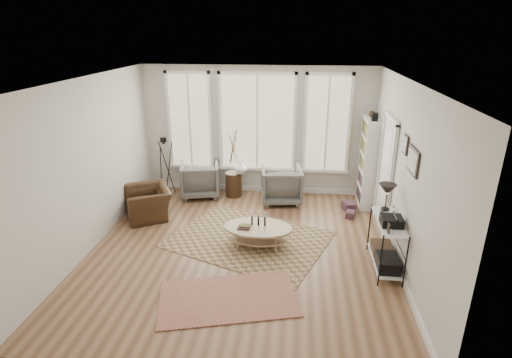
# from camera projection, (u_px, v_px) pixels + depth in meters

# --- Properties ---
(room) EXTENTS (5.50, 5.54, 2.90)m
(room) POSITION_uv_depth(u_px,v_px,m) (241.00, 172.00, 6.52)
(room) COLOR #8C6648
(room) RESTS_ON ground
(bay_window) EXTENTS (4.14, 0.12, 2.24)m
(bay_window) POSITION_uv_depth(u_px,v_px,m) (257.00, 125.00, 8.96)
(bay_window) COLOR #CDBE82
(bay_window) RESTS_ON ground
(door) EXTENTS (0.09, 1.06, 2.22)m
(door) POSITION_uv_depth(u_px,v_px,m) (386.00, 172.00, 7.42)
(door) COLOR silver
(door) RESTS_ON ground
(bookcase) EXTENTS (0.31, 0.85, 2.06)m
(bookcase) POSITION_uv_depth(u_px,v_px,m) (368.00, 163.00, 8.49)
(bookcase) COLOR white
(bookcase) RESTS_ON ground
(low_shelf) EXTENTS (0.38, 1.08, 1.30)m
(low_shelf) POSITION_uv_depth(u_px,v_px,m) (387.00, 239.00, 6.31)
(low_shelf) COLOR white
(low_shelf) RESTS_ON ground
(wall_art) EXTENTS (0.04, 0.88, 0.44)m
(wall_art) POSITION_uv_depth(u_px,v_px,m) (411.00, 156.00, 5.83)
(wall_art) COLOR black
(wall_art) RESTS_ON ground
(rug_main) EXTENTS (3.24, 2.87, 0.01)m
(rug_main) POSITION_uv_depth(u_px,v_px,m) (249.00, 239.00, 7.32)
(rug_main) COLOR brown
(rug_main) RESTS_ON ground
(rug_runner) EXTENTS (2.16, 1.54, 0.01)m
(rug_runner) POSITION_uv_depth(u_px,v_px,m) (228.00, 298.00, 5.71)
(rug_runner) COLOR maroon
(rug_runner) RESTS_ON ground
(coffee_table) EXTENTS (1.23, 0.81, 0.55)m
(coffee_table) POSITION_uv_depth(u_px,v_px,m) (258.00, 231.00, 7.01)
(coffee_table) COLOR tan
(coffee_table) RESTS_ON ground
(armchair_left) EXTENTS (1.01, 1.03, 0.79)m
(armchair_left) POSITION_uv_depth(u_px,v_px,m) (200.00, 179.00, 9.14)
(armchair_left) COLOR slate
(armchair_left) RESTS_ON ground
(armchair_right) EXTENTS (0.97, 0.99, 0.80)m
(armchair_right) POSITION_uv_depth(u_px,v_px,m) (281.00, 185.00, 8.81)
(armchair_right) COLOR slate
(armchair_right) RESTS_ON ground
(side_table) EXTENTS (0.38, 0.38, 1.58)m
(side_table) POSITION_uv_depth(u_px,v_px,m) (233.00, 165.00, 8.99)
(side_table) COLOR #392516
(side_table) RESTS_ON ground
(vase) EXTENTS (0.27, 0.27, 0.28)m
(vase) POSITION_uv_depth(u_px,v_px,m) (241.00, 168.00, 8.96)
(vase) COLOR silver
(vase) RESTS_ON side_table
(accent_chair) EXTENTS (1.23, 1.19, 0.62)m
(accent_chair) POSITION_uv_depth(u_px,v_px,m) (148.00, 203.00, 8.12)
(accent_chair) COLOR #392516
(accent_chair) RESTS_ON ground
(tripod_camera) EXTENTS (0.48, 0.48, 1.36)m
(tripod_camera) POSITION_uv_depth(u_px,v_px,m) (166.00, 169.00, 9.12)
(tripod_camera) COLOR black
(tripod_camera) RESTS_ON ground
(book_stack_near) EXTENTS (0.30, 0.34, 0.19)m
(book_stack_near) POSITION_uv_depth(u_px,v_px,m) (349.00, 206.00, 8.47)
(book_stack_near) COLOR maroon
(book_stack_near) RESTS_ON ground
(book_stack_far) EXTENTS (0.23, 0.26, 0.14)m
(book_stack_far) POSITION_uv_depth(u_px,v_px,m) (350.00, 214.00, 8.16)
(book_stack_far) COLOR maroon
(book_stack_far) RESTS_ON ground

